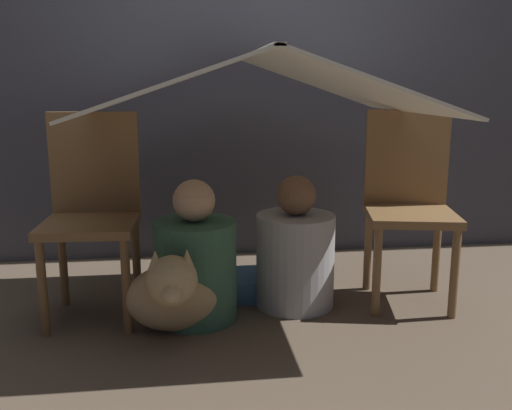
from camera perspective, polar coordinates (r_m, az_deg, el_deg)
The scene contains 9 objects.
ground_plane at distance 2.39m, azimuth 0.55°, elevation -12.06°, with size 8.80×8.80×0.00m, color brown.
wall_back at distance 3.25m, azimuth -2.06°, elevation 16.87°, with size 7.00×0.05×2.50m.
chair_left at distance 2.50m, azimuth -16.05°, elevation -0.20°, with size 0.40×0.40×0.86m.
chair_right at distance 2.66m, azimuth 15.03°, elevation 0.60°, with size 0.45×0.45×0.86m.
sheet_canopy at distance 2.36m, azimuth 0.00°, elevation 12.14°, with size 1.38×1.17×0.25m.
person_front at distance 2.40m, azimuth -6.08°, elevation -5.88°, with size 0.34×0.34×0.60m.
person_second at distance 2.54m, azimuth 3.95°, elevation -4.93°, with size 0.35×0.35×0.59m.
dog at distance 2.28m, azimuth -8.31°, elevation -8.68°, with size 0.38×0.37×0.38m.
floor_cushion at distance 2.71m, azimuth -1.16°, elevation -7.97°, with size 0.34×0.27×0.10m.
Camera 1 is at (-0.30, -2.16, 0.98)m, focal length 40.00 mm.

